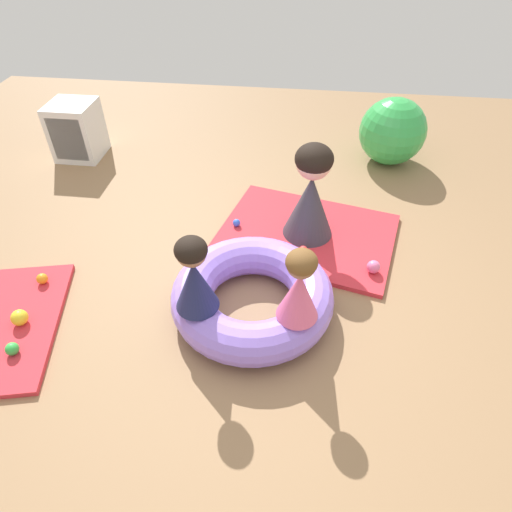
# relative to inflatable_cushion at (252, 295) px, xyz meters

# --- Properties ---
(ground_plane) EXTENTS (8.00, 8.00, 0.00)m
(ground_plane) POSITION_rel_inflatable_cushion_xyz_m (-0.10, 0.08, -0.14)
(ground_plane) COLOR #93704C
(gym_mat_far_right) EXTENTS (1.58, 1.31, 0.04)m
(gym_mat_far_right) POSITION_rel_inflatable_cushion_xyz_m (0.34, 0.86, -0.12)
(gym_mat_far_right) COLOR red
(gym_mat_far_right) RESTS_ON ground
(inflatable_cushion) EXTENTS (1.09, 1.09, 0.28)m
(inflatable_cushion) POSITION_rel_inflatable_cushion_xyz_m (0.00, 0.00, 0.00)
(inflatable_cushion) COLOR #9975EA
(inflatable_cushion) RESTS_ON ground
(child_in_navy) EXTENTS (0.38, 0.38, 0.52)m
(child_in_navy) POSITION_rel_inflatable_cushion_xyz_m (-0.30, -0.25, 0.39)
(child_in_navy) COLOR navy
(child_in_navy) RESTS_ON inflatable_cushion
(child_in_pink) EXTENTS (0.34, 0.34, 0.49)m
(child_in_pink) POSITION_rel_inflatable_cushion_xyz_m (0.30, -0.25, 0.38)
(child_in_pink) COLOR #E5608E
(child_in_pink) RESTS_ON inflatable_cushion
(adult_seated) EXTENTS (0.56, 0.56, 0.79)m
(adult_seated) POSITION_rel_inflatable_cushion_xyz_m (0.34, 0.86, 0.28)
(adult_seated) COLOR #383842
(adult_seated) RESTS_ON gym_mat_far_right
(play_ball_orange) EXTENTS (0.08, 0.08, 0.08)m
(play_ball_orange) POSITION_rel_inflatable_cushion_xyz_m (-1.53, 0.04, -0.06)
(play_ball_orange) COLOR orange
(play_ball_orange) RESTS_ON gym_mat_front
(play_ball_green) EXTENTS (0.08, 0.08, 0.08)m
(play_ball_green) POSITION_rel_inflatable_cushion_xyz_m (-1.41, -0.57, -0.06)
(play_ball_green) COLOR green
(play_ball_green) RESTS_ON gym_mat_front
(play_ball_pink) EXTENTS (0.10, 0.10, 0.10)m
(play_ball_pink) POSITION_rel_inflatable_cushion_xyz_m (0.84, 0.44, -0.05)
(play_ball_pink) COLOR pink
(play_ball_pink) RESTS_ON gym_mat_far_right
(play_ball_blue) EXTENTS (0.06, 0.06, 0.06)m
(play_ball_blue) POSITION_rel_inflatable_cushion_xyz_m (-0.25, 0.87, -0.07)
(play_ball_blue) COLOR blue
(play_ball_blue) RESTS_ON gym_mat_far_right
(play_ball_red) EXTENTS (0.07, 0.07, 0.07)m
(play_ball_red) POSITION_rel_inflatable_cushion_xyz_m (0.32, 0.59, -0.07)
(play_ball_red) COLOR red
(play_ball_red) RESTS_ON gym_mat_far_right
(play_ball_yellow) EXTENTS (0.11, 0.11, 0.11)m
(play_ball_yellow) POSITION_rel_inflatable_cushion_xyz_m (-1.49, -0.34, -0.05)
(play_ball_yellow) COLOR yellow
(play_ball_yellow) RESTS_ON gym_mat_front
(exercise_ball_large) EXTENTS (0.66, 0.66, 0.66)m
(exercise_ball_large) POSITION_rel_inflatable_cushion_xyz_m (1.12, 2.21, 0.19)
(exercise_ball_large) COLOR green
(exercise_ball_large) RESTS_ON ground
(storage_cube) EXTENTS (0.44, 0.44, 0.56)m
(storage_cube) POSITION_rel_inflatable_cushion_xyz_m (-2.06, 1.92, 0.14)
(storage_cube) COLOR silver
(storage_cube) RESTS_ON ground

